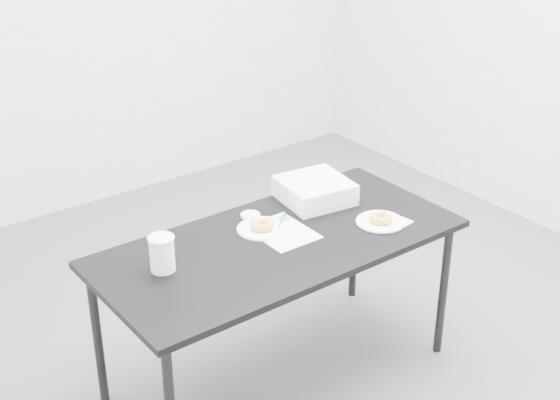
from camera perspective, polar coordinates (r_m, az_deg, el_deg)
floor at (r=3.67m, az=0.35°, el=-11.04°), size 4.00×4.00×0.00m
table at (r=3.18m, az=-0.08°, el=-3.77°), size 1.50×0.71×0.68m
scorecard at (r=3.21m, az=0.15°, el=-2.35°), size 0.22×0.28×0.00m
logo_patch at (r=3.31m, az=0.32°, el=-1.32°), size 0.04×0.04×0.00m
pen at (r=3.29m, az=0.15°, el=-1.44°), size 0.10×0.09×0.01m
napkin at (r=3.32m, az=8.08°, el=-1.59°), size 0.16×0.16×0.00m
plate_near at (r=3.31m, az=7.35°, el=-1.59°), size 0.21×0.21×0.01m
donut_near at (r=3.30m, az=7.36°, el=-1.31°), size 0.10×0.10×0.03m
plate_far at (r=3.23m, az=-1.31°, el=-2.11°), size 0.21×0.21×0.01m
donut_far at (r=3.22m, az=-1.32°, el=-1.81°), size 0.13×0.13×0.03m
coffee_cup at (r=2.95m, az=-8.63°, el=-3.89°), size 0.09×0.09×0.14m
cup_lid at (r=3.33m, az=-2.18°, el=-1.13°), size 0.08×0.08×0.01m
bakery_box at (r=3.46m, az=2.55°, el=0.71°), size 0.32×0.32×0.10m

